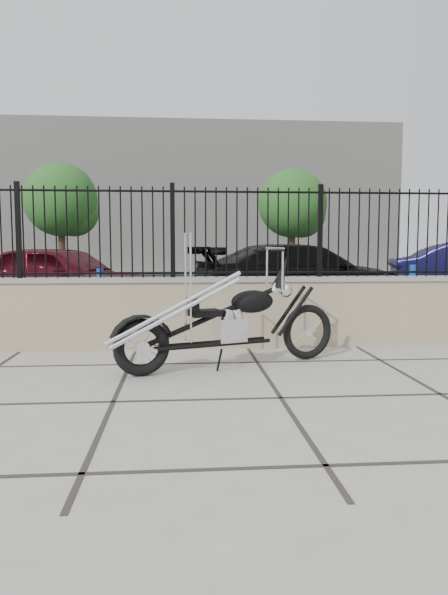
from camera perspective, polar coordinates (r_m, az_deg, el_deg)
name	(u,v)px	position (r m, az deg, el deg)	size (l,w,h in m)	color
ground_plane	(281,398)	(4.91, 6.13, -10.71)	(90.00, 90.00, 0.00)	#99968E
parking_lot	(209,289)	(17.21, -1.66, 0.89)	(30.00, 30.00, 0.00)	black
retaining_wall	(247,312)	(7.24, 2.48, -1.57)	(14.00, 0.36, 0.96)	gray
iron_fence	(247,232)	(7.19, 2.51, 7.00)	(14.00, 0.08, 1.20)	black
background_building	(196,202)	(31.26, -3.04, 10.27)	(22.00, 6.00, 8.00)	beige
chopper_motorcycle	(226,300)	(5.94, 0.23, -0.27)	(2.57, 0.45, 1.54)	black
car_red	(61,279)	(11.45, -17.14, 1.96)	(1.69, 4.21, 1.43)	#430913
car_black	(304,276)	(11.93, 8.56, 2.26)	(2.00, 4.93, 1.43)	black
bollard_a	(101,296)	(9.66, -13.14, 0.12)	(0.12, 0.12, 0.98)	#0D19D0
bollard_b	(412,294)	(10.06, 19.59, 0.34)	(0.13, 0.13, 1.05)	blue
tree_left	(60,196)	(21.38, -17.18, 10.35)	(2.78, 2.78, 4.69)	#382619
tree_right	(292,200)	(21.66, 7.37, 10.33)	(2.73, 2.73, 4.61)	#382619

